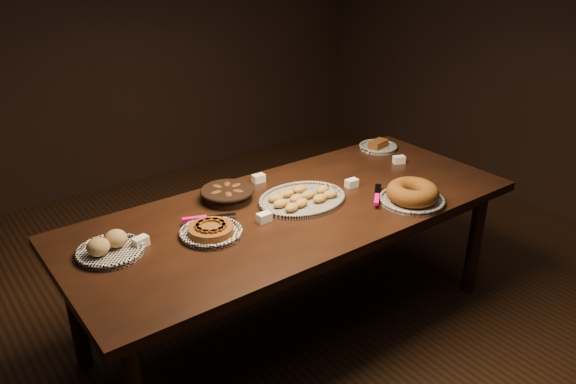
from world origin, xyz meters
TOP-DOWN VIEW (x-y plane):
  - ground at (0.00, 0.00)m, footprint 5.00×5.00m
  - buffet_table at (0.00, 0.00)m, footprint 2.40×1.00m
  - apple_tart_plate at (-0.50, 0.00)m, footprint 0.34×0.33m
  - madeleine_platter at (0.06, 0.03)m, footprint 0.49×0.39m
  - bundt_cake_plate at (0.52, -0.32)m, footprint 0.39×0.42m
  - croissant_basket at (-0.24, 0.28)m, footprint 0.33×0.33m
  - bread_roll_plate at (-0.95, 0.12)m, footprint 0.30×0.30m
  - loaf_plate at (0.96, 0.36)m, footprint 0.25×0.25m
  - tent_cards at (0.06, 0.11)m, footprint 1.77×0.46m

SIDE VIEW (x-z plane):
  - ground at x=0.00m, z-range 0.00..0.00m
  - buffet_table at x=0.00m, z-range 0.30..1.05m
  - loaf_plate at x=0.96m, z-range 0.74..0.80m
  - madeleine_platter at x=0.06m, z-range 0.74..0.80m
  - apple_tart_plate at x=-0.50m, z-range 0.74..0.80m
  - tent_cards at x=0.06m, z-range 0.75..0.79m
  - bread_roll_plate at x=-0.95m, z-range 0.73..0.83m
  - croissant_basket at x=-0.24m, z-range 0.76..0.83m
  - bundt_cake_plate at x=0.52m, z-range 0.74..0.85m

